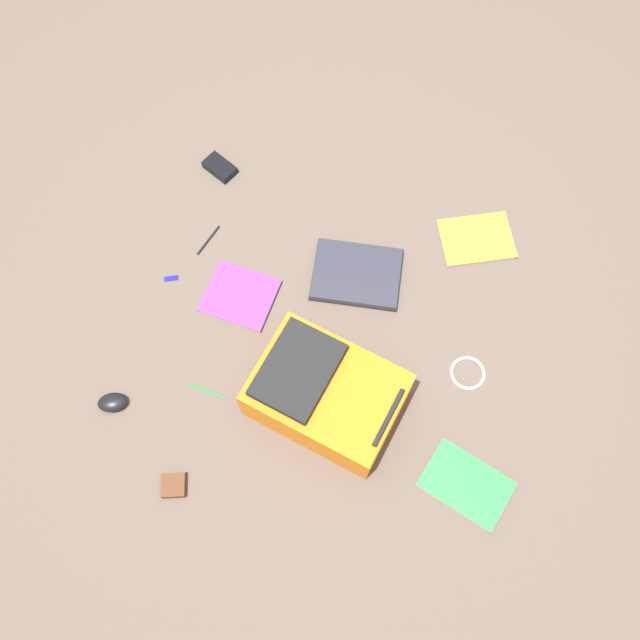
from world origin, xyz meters
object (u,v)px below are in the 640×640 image
at_px(power_brick, 220,168).
at_px(usb_stick, 171,278).
at_px(pen_black, 206,390).
at_px(book_comic, 240,296).
at_px(computer_mouse, 113,402).
at_px(book_blue, 476,240).
at_px(cable_coil, 468,373).
at_px(laptop, 357,274).
at_px(earbud_pouch, 173,485).
at_px(pen_blue, 208,240).
at_px(book_red, 466,485).
at_px(backpack, 325,393).

distance_m(power_brick, usb_stick, 0.48).
height_order(power_brick, pen_black, power_brick).
height_order(book_comic, pen_black, book_comic).
bearing_deg(computer_mouse, book_comic, 127.65).
bearing_deg(usb_stick, computer_mouse, -9.06).
relative_size(book_blue, pen_black, 2.20).
distance_m(cable_coil, power_brick, 1.19).
distance_m(laptop, earbud_pouch, 0.94).
bearing_deg(pen_blue, pen_black, 11.93).
relative_size(laptop, cable_coil, 2.63).
height_order(laptop, power_brick, laptop).
height_order(earbud_pouch, usb_stick, earbud_pouch).
height_order(cable_coil, earbud_pouch, earbud_pouch).
bearing_deg(computer_mouse, book_blue, 109.68).
bearing_deg(book_comic, book_red, 57.77).
bearing_deg(pen_black, book_comic, 173.23).
xyz_separation_m(power_brick, pen_black, (0.86, 0.14, -0.01)).
xyz_separation_m(book_comic, cable_coil, (0.15, 0.81, -0.00)).
bearing_deg(pen_blue, cable_coil, 69.75).
bearing_deg(pen_black, earbud_pouch, -5.51).
bearing_deg(pen_black, book_blue, 130.11).
height_order(computer_mouse, power_brick, computer_mouse).
xyz_separation_m(book_red, earbud_pouch, (0.15, -0.91, 0.00)).
bearing_deg(laptop, pen_blue, -96.00).
height_order(book_comic, usb_stick, book_comic).
distance_m(book_blue, cable_coil, 0.51).
relative_size(book_comic, power_brick, 2.22).
xyz_separation_m(book_red, computer_mouse, (-0.08, -1.17, 0.01)).
bearing_deg(computer_mouse, pen_black, 92.08).
height_order(backpack, pen_black, backpack).
height_order(book_blue, pen_blue, book_blue).
bearing_deg(usb_stick, laptop, 99.99).
xyz_separation_m(backpack, usb_stick, (-0.36, -0.61, -0.09)).
height_order(cable_coil, pen_blue, same).
xyz_separation_m(power_brick, pen_blue, (0.30, 0.02, -0.01)).
height_order(backpack, power_brick, backpack).
xyz_separation_m(computer_mouse, pen_black, (-0.09, 0.29, -0.01)).
height_order(laptop, earbud_pouch, laptop).
xyz_separation_m(book_blue, book_red, (0.88, 0.03, -0.00)).
bearing_deg(earbud_pouch, laptop, 150.51).
xyz_separation_m(laptop, earbud_pouch, (0.82, -0.46, -0.00)).
relative_size(pen_black, usb_stick, 2.79).
height_order(book_comic, earbud_pouch, earbud_pouch).
bearing_deg(pen_black, power_brick, -170.76).
distance_m(computer_mouse, power_brick, 0.97).
distance_m(book_comic, power_brick, 0.54).
height_order(pen_blue, earbud_pouch, earbud_pouch).
bearing_deg(earbud_pouch, computer_mouse, -131.44).
bearing_deg(cable_coil, laptop, -125.60).
bearing_deg(usb_stick, power_brick, 171.10).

